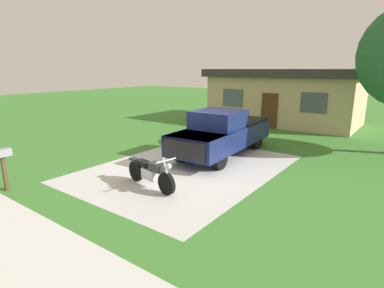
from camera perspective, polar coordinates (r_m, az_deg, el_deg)
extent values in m
plane|color=#3A772D|center=(11.17, -0.79, -4.49)|extent=(80.00, 80.00, 0.00)
cube|color=silver|center=(11.16, -0.79, -4.47)|extent=(5.78, 7.93, 0.01)
cube|color=silver|center=(7.71, -29.98, -15.23)|extent=(36.00, 1.80, 0.01)
cylinder|color=black|center=(8.80, -4.78, -7.39)|extent=(0.67, 0.24, 0.66)
cylinder|color=black|center=(9.99, -10.37, -4.95)|extent=(0.67, 0.24, 0.66)
cube|color=silver|center=(9.37, -7.86, -5.55)|extent=(0.60, 0.36, 0.32)
cube|color=#28282D|center=(9.01, -6.62, -4.30)|extent=(0.56, 0.35, 0.24)
cube|color=black|center=(9.52, -8.98, -3.50)|extent=(0.64, 0.38, 0.12)
cube|color=#28282D|center=(9.88, -10.46, -2.92)|extent=(0.51, 0.28, 0.08)
cylinder|color=silver|center=(8.68, -4.83, -5.11)|extent=(0.34, 0.12, 0.77)
cylinder|color=silver|center=(8.58, -4.87, -3.09)|extent=(0.16, 0.70, 0.04)
sphere|color=silver|center=(8.53, -4.35, -4.16)|extent=(0.16, 0.16, 0.16)
cylinder|color=black|center=(10.97, 5.07, -2.58)|extent=(0.34, 0.85, 0.84)
cylinder|color=black|center=(11.81, -1.94, -1.35)|extent=(0.34, 0.85, 0.84)
cylinder|color=black|center=(14.06, 11.90, 0.83)|extent=(0.34, 0.85, 0.84)
cylinder|color=black|center=(14.72, 5.97, 1.64)|extent=(0.34, 0.85, 0.84)
cube|color=#141E51|center=(12.79, 5.73, 1.53)|extent=(2.29, 5.70, 0.80)
cube|color=#141E51|center=(11.16, 1.32, 1.36)|extent=(2.00, 2.00, 0.20)
cube|color=#141E51|center=(12.31, 4.94, 4.62)|extent=(1.90, 1.99, 0.70)
cube|color=#3F4C56|center=(11.64, 3.04, 3.62)|extent=(1.71, 0.25, 0.60)
cube|color=black|center=(14.11, 8.70, 3.63)|extent=(2.02, 2.50, 0.50)
cube|color=black|center=(10.48, -1.40, -1.16)|extent=(1.70, 0.19, 0.64)
cube|color=#4C3823|center=(10.57, -31.54, -4.54)|extent=(0.10, 0.10, 1.10)
cube|color=gray|center=(10.41, -31.95, -1.40)|extent=(0.26, 0.48, 0.22)
cube|color=tan|center=(21.37, 16.89, 7.84)|extent=(9.00, 5.00, 3.00)
cube|color=#383333|center=(21.28, 17.23, 12.53)|extent=(9.60, 5.60, 0.50)
cube|color=#4C2D19|center=(19.07, 14.19, 6.00)|extent=(1.00, 0.08, 2.10)
cube|color=#4C5966|center=(20.08, 7.59, 8.54)|extent=(1.40, 0.06, 1.10)
cube|color=#4C5966|center=(18.20, 21.70, 7.15)|extent=(1.40, 0.06, 1.10)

